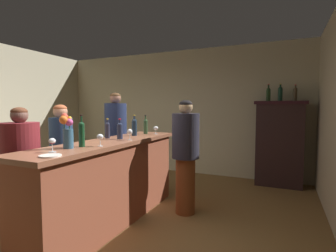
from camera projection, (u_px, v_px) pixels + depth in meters
The scene contains 22 objects.
floor at pixel (73, 228), 3.19m from camera, with size 8.40×8.40×0.00m, color brown.
wall_back at pixel (175, 112), 6.08m from camera, with size 5.96×0.12×2.80m, color #B9B18F.
bar_counter at pixel (110, 182), 3.30m from camera, with size 0.62×2.58×1.07m.
display_cabinet at pixel (279, 142), 4.90m from camera, with size 0.91×0.45×1.62m.
wine_bottle_riesling at pixel (107, 129), 3.53m from camera, with size 0.07×0.07×0.28m.
wine_bottle_pinot at pixel (146, 126), 4.12m from camera, with size 0.07×0.07×0.31m.
wine_bottle_merlot at pixel (134, 126), 3.85m from camera, with size 0.08×0.08×0.31m.
wine_bottle_malbec at pixel (82, 133), 2.76m from camera, with size 0.06×0.06×0.35m.
wine_bottle_rose at pixel (120, 130), 3.43m from camera, with size 0.07×0.07×0.28m.
wine_glass_front at pixel (52, 142), 2.42m from camera, with size 0.07×0.07×0.13m.
wine_glass_mid at pixel (100, 137), 2.80m from camera, with size 0.07×0.07×0.13m.
wine_glass_rear at pixel (156, 128), 4.11m from camera, with size 0.08×0.08×0.13m.
wine_glass_spare at pixel (130, 132), 3.34m from camera, with size 0.07×0.07×0.15m.
flower_arrangement at pixel (67, 131), 2.64m from camera, with size 0.13×0.14×0.36m.
cheese_plate at pixel (50, 156), 2.22m from camera, with size 0.19×0.19×0.01m, color white.
display_bottle_left at pixel (268, 94), 4.92m from camera, with size 0.08×0.08×0.32m.
display_bottle_midleft at pixel (280, 93), 4.84m from camera, with size 0.08×0.08×0.32m.
display_bottle_center at pixel (295, 93), 4.73m from camera, with size 0.07×0.07×0.30m.
patron_in_navy at pixel (61, 150), 3.88m from camera, with size 0.33×0.33×1.54m.
patron_in_grey at pixel (116, 137), 4.68m from camera, with size 0.40×0.40×1.76m.
patron_tall at pixel (21, 170), 2.84m from camera, with size 0.40×0.40×1.50m.
bartender at pixel (186, 152), 3.60m from camera, with size 0.38×0.38×1.60m.
Camera 1 is at (2.35, -2.33, 1.49)m, focal length 27.55 mm.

